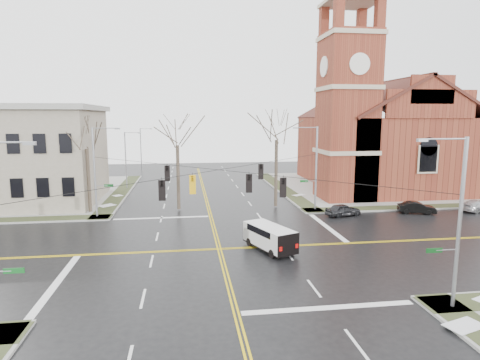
{
  "coord_description": "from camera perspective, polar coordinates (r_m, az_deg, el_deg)",
  "views": [
    {
      "loc": [
        -2.46,
        -29.84,
        10.11
      ],
      "look_at": [
        2.45,
        6.0,
        4.44
      ],
      "focal_mm": 30.0,
      "sensor_mm": 36.0,
      "label": 1
    }
  ],
  "objects": [
    {
      "name": "ground",
      "position": [
        31.6,
        -2.97,
        -9.76
      ],
      "size": [
        120.0,
        120.0,
        0.0
      ],
      "primitive_type": "plane",
      "color": "black",
      "rests_on": "ground"
    },
    {
      "name": "tree_ne",
      "position": [
        44.73,
        5.22,
        6.32
      ],
      "size": [
        4.0,
        4.0,
        11.21
      ],
      "color": "#392F24",
      "rests_on": "ground"
    },
    {
      "name": "parked_car_b",
      "position": [
        46.56,
        23.84,
        -3.62
      ],
      "size": [
        4.03,
        2.43,
        1.26
      ],
      "primitive_type": "imported",
      "rotation": [
        0.0,
        0.0,
        1.26
      ],
      "color": "black",
      "rests_on": "ground"
    },
    {
      "name": "church",
      "position": [
        61.06,
        18.82,
        6.86
      ],
      "size": [
        24.28,
        27.48,
        27.5
      ],
      "color": "maroon",
      "rests_on": "ground"
    },
    {
      "name": "signal_pole_ne",
      "position": [
        43.88,
        10.57,
        2.0
      ],
      "size": [
        2.75,
        0.22,
        9.0
      ],
      "color": "gray",
      "rests_on": "ground"
    },
    {
      "name": "sidewalks",
      "position": [
        31.58,
        -2.97,
        -9.63
      ],
      "size": [
        80.0,
        80.0,
        0.17
      ],
      "color": "gray",
      "rests_on": "ground"
    },
    {
      "name": "span_wires",
      "position": [
        30.19,
        -3.06,
        1.46
      ],
      "size": [
        23.02,
        23.02,
        0.03
      ],
      "color": "black",
      "rests_on": "ground"
    },
    {
      "name": "streetlight_north_b",
      "position": [
        78.47,
        -13.82,
        4.53
      ],
      "size": [
        2.3,
        0.2,
        8.0
      ],
      "color": "gray",
      "rests_on": "ground"
    },
    {
      "name": "tree_nw_near",
      "position": [
        43.57,
        -8.91,
        5.52
      ],
      "size": [
        4.0,
        4.0,
        10.5
      ],
      "color": "#392F24",
      "rests_on": "ground"
    },
    {
      "name": "parked_car_a",
      "position": [
        42.9,
        14.45,
        -4.14
      ],
      "size": [
        3.99,
        2.33,
        1.27
      ],
      "primitive_type": "imported",
      "rotation": [
        0.0,
        0.0,
        1.8
      ],
      "color": "black",
      "rests_on": "ground"
    },
    {
      "name": "signal_pole_se",
      "position": [
        23.51,
        28.46,
        -4.86
      ],
      "size": [
        2.75,
        0.22,
        9.0
      ],
      "color": "gray",
      "rests_on": "ground"
    },
    {
      "name": "traffic_signals",
      "position": [
        29.64,
        -2.94,
        -0.15
      ],
      "size": [
        8.21,
        8.26,
        1.3
      ],
      "color": "black",
      "rests_on": "ground"
    },
    {
      "name": "cargo_van",
      "position": [
        31.24,
        4.03,
        -7.87
      ],
      "size": [
        3.59,
        5.22,
        1.86
      ],
      "rotation": [
        0.0,
        0.0,
        0.38
      ],
      "color": "white",
      "rests_on": "ground"
    },
    {
      "name": "road_markings",
      "position": [
        31.6,
        -2.97,
        -9.75
      ],
      "size": [
        100.0,
        100.0,
        0.01
      ],
      "color": "gold",
      "rests_on": "ground"
    },
    {
      "name": "tree_nw_far",
      "position": [
        44.86,
        -20.99,
        4.72
      ],
      "size": [
        4.0,
        4.0,
        10.05
      ],
      "color": "#392F24",
      "rests_on": "ground"
    },
    {
      "name": "signal_pole_nw",
      "position": [
        42.59,
        -19.75,
        1.42
      ],
      "size": [
        2.75,
        0.22,
        9.0
      ],
      "color": "gray",
      "rests_on": "ground"
    },
    {
      "name": "streetlight_north_a",
      "position": [
        58.69,
        -15.81,
        3.05
      ],
      "size": [
        2.3,
        0.2,
        8.0
      ],
      "color": "gray",
      "rests_on": "ground"
    },
    {
      "name": "parked_car_c",
      "position": [
        50.7,
        30.75,
        -3.15
      ],
      "size": [
        4.58,
        2.86,
        1.24
      ],
      "primitive_type": "imported",
      "rotation": [
        0.0,
        0.0,
        1.86
      ],
      "color": "#B8B8BB",
      "rests_on": "ground"
    },
    {
      "name": "civic_building_a",
      "position": [
        53.73,
        -29.13,
        2.86
      ],
      "size": [
        18.0,
        14.0,
        11.0
      ],
      "primitive_type": "cube",
      "color": "gray",
      "rests_on": "ground"
    }
  ]
}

